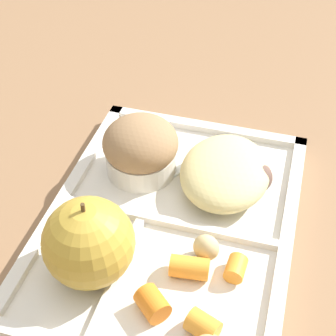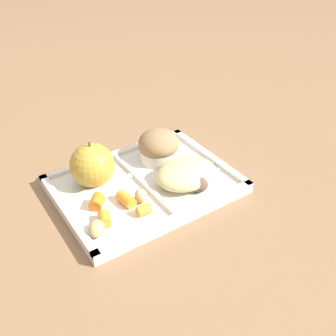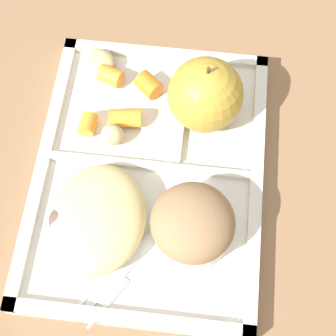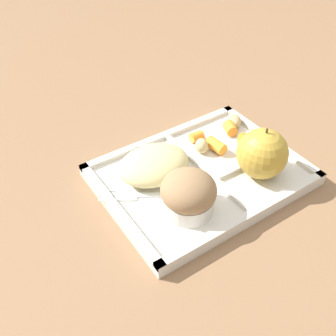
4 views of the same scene
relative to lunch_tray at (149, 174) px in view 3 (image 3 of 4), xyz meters
The scene contains 16 objects.
ground 0.01m from the lunch_tray, 17.16° to the right, with size 6.00×6.00×0.00m, color #846042.
lunch_tray is the anchor object (origin of this frame).
green_apple 0.11m from the lunch_tray, 146.58° to the left, with size 0.08×0.08×0.09m.
bran_muffin 0.09m from the lunch_tray, 38.39° to the left, with size 0.08×0.08×0.07m.
carrot_slice_large 0.09m from the lunch_tray, 121.74° to the right, with size 0.02×0.02×0.02m, color orange.
carrot_slice_near_corner 0.07m from the lunch_tray, 149.41° to the right, with size 0.02×0.02×0.04m, color orange.
carrot_slice_center 0.13m from the lunch_tray, 152.05° to the right, with size 0.02×0.02×0.03m, color orange.
carrot_slice_edge 0.11m from the lunch_tray, behind, with size 0.02×0.02×0.03m, color orange.
potato_chunk_browned 0.06m from the lunch_tray, 127.43° to the right, with size 0.03×0.02×0.03m, color tan.
potato_chunk_large 0.15m from the lunch_tray, 151.06° to the right, with size 0.04×0.03×0.02m, color tan.
egg_noodle_pile 0.08m from the lunch_tray, 32.59° to the right, with size 0.12×0.09×0.04m, color #D6C684.
meatball_back 0.10m from the lunch_tray, 42.31° to the right, with size 0.03×0.03×0.03m, color brown.
meatball_center 0.11m from the lunch_tray, 47.04° to the right, with size 0.03×0.03×0.03m, color brown.
meatball_front 0.08m from the lunch_tray, 19.20° to the right, with size 0.03×0.03×0.03m, color brown.
meatball_side 0.08m from the lunch_tray, 32.24° to the right, with size 0.04×0.04×0.04m, color #755B4C.
plastic_fork 0.11m from the lunch_tray, ahead, with size 0.14×0.10×0.00m.
Camera 3 is at (0.23, 0.05, 0.53)m, focal length 56.02 mm.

